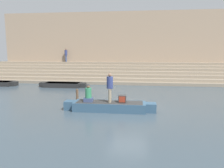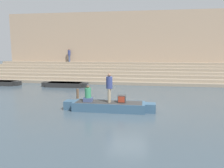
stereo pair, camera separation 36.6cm
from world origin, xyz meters
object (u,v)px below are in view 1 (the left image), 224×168
(person_standing, at_px, (110,86))
(person_rowing, at_px, (88,95))
(moored_boat_shore, at_px, (63,85))
(mooring_post, at_px, (77,96))
(tv_set, at_px, (122,99))
(rowboat_main, at_px, (110,106))
(person_on_steps, at_px, (66,54))

(person_standing, xyz_separation_m, person_rowing, (-1.28, -0.06, -0.56))
(moored_boat_shore, xyz_separation_m, mooring_post, (3.30, -6.35, 0.25))
(tv_set, relative_size, mooring_post, 0.47)
(rowboat_main, height_order, person_on_steps, person_on_steps)
(tv_set, bearing_deg, rowboat_main, -172.86)
(mooring_post, bearing_deg, rowboat_main, -33.65)
(tv_set, xyz_separation_m, person_on_steps, (-8.45, 14.95, 2.36))
(rowboat_main, bearing_deg, person_on_steps, 118.83)
(tv_set, distance_m, moored_boat_shore, 10.25)
(person_standing, bearing_deg, rowboat_main, 158.18)
(rowboat_main, bearing_deg, tv_set, 4.68)
(person_standing, bearing_deg, moored_boat_shore, 131.25)
(rowboat_main, distance_m, mooring_post, 2.92)
(person_rowing, xyz_separation_m, mooring_post, (-1.17, 1.69, -0.46))
(rowboat_main, bearing_deg, moored_boat_shore, 127.36)
(person_standing, bearing_deg, person_rowing, -171.84)
(rowboat_main, distance_m, moored_boat_shore, 9.81)
(moored_boat_shore, xyz_separation_m, person_on_steps, (-1.97, 7.03, 2.86))
(tv_set, distance_m, mooring_post, 3.56)
(mooring_post, relative_size, person_on_steps, 0.57)
(person_standing, distance_m, person_rowing, 1.39)
(person_standing, bearing_deg, mooring_post, 151.88)
(moored_boat_shore, height_order, person_on_steps, person_on_steps)
(tv_set, bearing_deg, person_rowing, -172.72)
(person_standing, relative_size, mooring_post, 1.79)
(tv_set, height_order, moored_boat_shore, tv_set)
(rowboat_main, relative_size, person_rowing, 5.05)
(tv_set, height_order, person_on_steps, person_on_steps)
(rowboat_main, height_order, moored_boat_shore, rowboat_main)
(person_rowing, bearing_deg, person_on_steps, 115.06)
(rowboat_main, height_order, person_rowing, person_rowing)
(rowboat_main, height_order, mooring_post, mooring_post)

